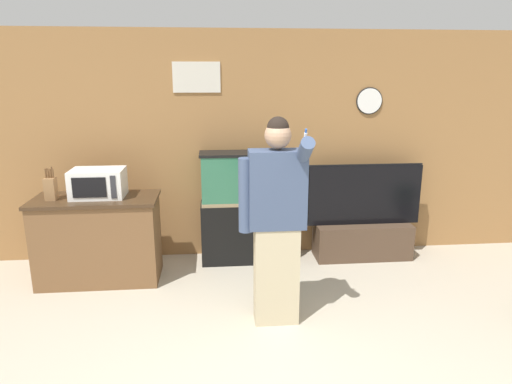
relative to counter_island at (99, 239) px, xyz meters
name	(u,v)px	position (x,y,z in m)	size (l,w,h in m)	color
wall_back_paneled	(246,146)	(1.58, 0.64, 0.85)	(10.00, 0.08, 2.60)	olive
counter_island	(99,239)	(0.00, 0.00, 0.00)	(1.26, 0.61, 0.90)	brown
microwave	(98,183)	(0.04, 0.04, 0.59)	(0.52, 0.37, 0.29)	white
knife_block	(51,188)	(-0.41, -0.04, 0.57)	(0.10, 0.12, 0.33)	olive
aquarium_on_stand	(244,208)	(1.54, 0.37, 0.19)	(0.98, 0.35, 1.28)	black
tv_on_stand	(362,230)	(2.94, 0.34, -0.12)	(1.35, 0.40, 1.12)	#4C3828
person_standing	(276,220)	(1.72, -1.00, 0.48)	(0.57, 0.43, 1.80)	#BCAD89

